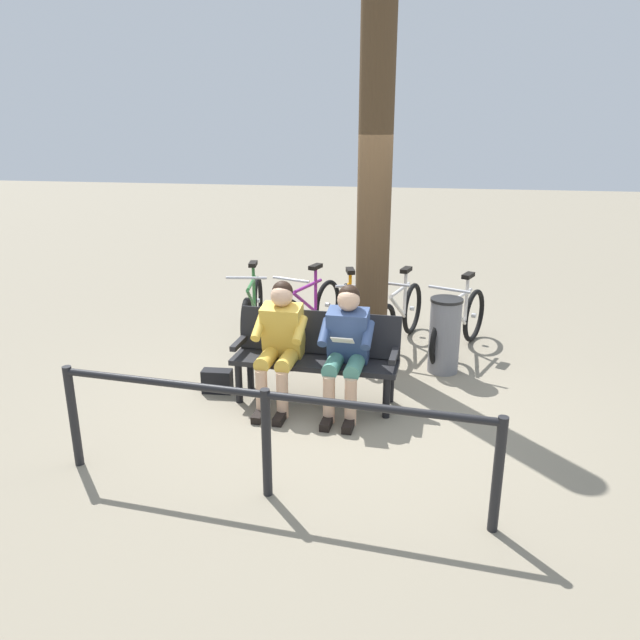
# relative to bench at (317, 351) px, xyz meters

# --- Properties ---
(ground_plane) EXTENTS (40.00, 40.00, 0.00)m
(ground_plane) POSITION_rel_bench_xyz_m (-0.25, 0.02, -0.51)
(ground_plane) COLOR gray
(bench) EXTENTS (1.62, 0.56, 0.87)m
(bench) POSITION_rel_bench_xyz_m (0.00, 0.00, 0.00)
(bench) COLOR black
(bench) RESTS_ON ground
(person_reading) EXTENTS (0.51, 0.78, 1.20)m
(person_reading) POSITION_rel_bench_xyz_m (-0.31, 0.18, 0.16)
(person_reading) COLOR #334772
(person_reading) RESTS_ON ground
(person_companion) EXTENTS (0.51, 0.78, 1.20)m
(person_companion) POSITION_rel_bench_xyz_m (0.33, 0.15, 0.16)
(person_companion) COLOR gold
(person_companion) RESTS_ON ground
(handbag) EXTENTS (0.31, 0.16, 0.24)m
(handbag) POSITION_rel_bench_xyz_m (1.02, 0.03, -0.39)
(handbag) COLOR black
(handbag) RESTS_ON ground
(tree_trunk) EXTENTS (0.36, 0.36, 3.96)m
(tree_trunk) POSITION_rel_bench_xyz_m (-0.44, -1.00, 1.47)
(tree_trunk) COLOR #4C3823
(tree_trunk) RESTS_ON ground
(litter_bin) EXTENTS (0.35, 0.35, 0.83)m
(litter_bin) POSITION_rel_bench_xyz_m (-1.25, -0.92, -0.09)
(litter_bin) COLOR slate
(litter_bin) RESTS_ON ground
(bicycle_purple) EXTENTS (0.74, 1.57, 0.94)m
(bicycle_purple) POSITION_rel_bench_xyz_m (-1.43, -1.50, -0.15)
(bicycle_purple) COLOR black
(bicycle_purple) RESTS_ON ground
(bicycle_silver) EXTENTS (0.61, 1.63, 0.94)m
(bicycle_silver) POSITION_rel_bench_xyz_m (-0.73, -1.65, -0.15)
(bicycle_silver) COLOR black
(bicycle_silver) RESTS_ON ground
(bicycle_blue) EXTENTS (0.57, 1.64, 0.94)m
(bicycle_blue) POSITION_rel_bench_xyz_m (-0.16, -1.49, -0.15)
(bicycle_blue) COLOR black
(bicycle_blue) RESTS_ON ground
(bicycle_green) EXTENTS (0.66, 1.61, 0.94)m
(bicycle_green) POSITION_rel_bench_xyz_m (0.39, -1.64, -0.15)
(bicycle_green) COLOR black
(bicycle_green) RESTS_ON ground
(bicycle_red) EXTENTS (0.48, 1.67, 0.94)m
(bicycle_red) POSITION_rel_bench_xyz_m (1.11, -1.65, -0.15)
(bicycle_red) COLOR black
(bicycle_red) RESTS_ON ground
(railing_fence) EXTENTS (3.27, 0.37, 0.85)m
(railing_fence) POSITION_rel_bench_xyz_m (0.07, 1.67, 0.09)
(railing_fence) COLOR black
(railing_fence) RESTS_ON ground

